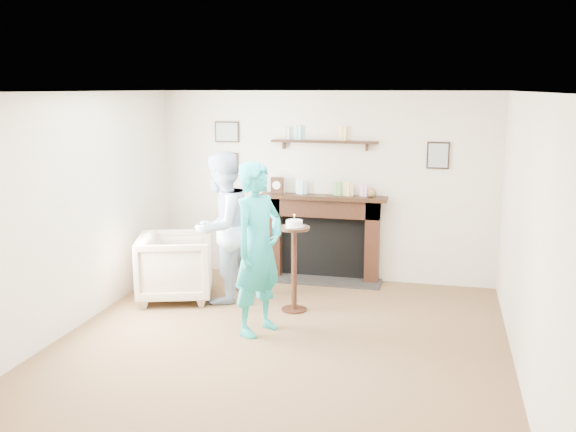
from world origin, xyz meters
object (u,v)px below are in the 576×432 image
object	(u,v)px
woman	(259,331)
pedestal_table	(294,252)
armchair	(177,298)
man	(223,300)

from	to	relation	value
woman	pedestal_table	distance (m)	1.04
armchair	man	xyz separation A→B (m)	(0.57, 0.08, 0.00)
pedestal_table	man	bearing A→B (deg)	170.03
armchair	woman	distance (m)	1.52
man	armchair	bearing A→B (deg)	-65.56
armchair	woman	xyz separation A→B (m)	(1.29, -0.81, 0.00)
woman	pedestal_table	bearing A→B (deg)	8.65
man	woman	size ratio (longest dim) A/B	1.00
armchair	pedestal_table	size ratio (longest dim) A/B	0.77
woman	armchair	bearing A→B (deg)	82.43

